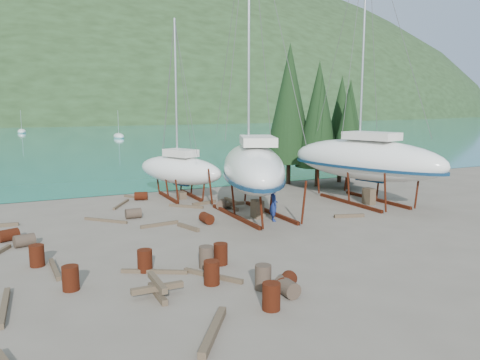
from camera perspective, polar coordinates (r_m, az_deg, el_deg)
name	(u,v)px	position (r m, az deg, el deg)	size (l,w,h in m)	color
ground	(244,243)	(22.28, 0.46, -7.71)	(600.00, 600.00, 0.00)	#61584D
bay_water	(31,117)	(334.38, -24.16, 6.98)	(700.00, 700.00, 0.00)	teal
far_hill	(30,117)	(339.37, -24.19, 6.99)	(800.00, 360.00, 110.00)	#1F3018
far_house_right	(114,115)	(212.89, -15.06, 7.61)	(6.60, 5.60, 5.60)	beige
cypress_near_right	(319,114)	(38.10, 9.56, 7.88)	(3.60, 3.60, 10.00)	black
cypress_mid_right	(349,126)	(37.42, 13.19, 6.42)	(3.06, 3.06, 8.50)	black
cypress_back_left	(289,104)	(38.95, 6.05, 9.26)	(4.14, 4.14, 11.50)	black
cypress_far_right	(341,121)	(40.70, 12.21, 7.04)	(3.24, 3.24, 9.00)	black
moored_boat_mid	(119,136)	(101.24, -14.56, 5.18)	(2.00, 5.00, 6.05)	white
moored_boat_far	(22,132)	(129.33, -25.06, 5.37)	(2.00, 5.00, 6.05)	white
large_sailboat_near	(253,167)	(27.24, 1.60, 1.62)	(7.46, 11.94, 18.16)	white
large_sailboat_far	(365,159)	(32.19, 14.98, 2.49)	(6.41, 11.92, 18.10)	white
small_sailboat_shore	(179,169)	(33.18, -7.41, 1.29)	(5.46, 8.02, 12.34)	white
worker	(274,204)	(26.38, 4.13, -2.98)	(0.69, 0.46, 1.90)	navy
drum_0	(71,278)	(17.71, -19.95, -11.18)	(0.58, 0.58, 0.88)	#571E0E
drum_1	(287,287)	(16.37, 5.76, -12.90)	(0.58, 0.58, 0.88)	#2D2823
drum_2	(9,235)	(25.14, -26.37, -6.04)	(0.58, 0.58, 0.88)	#571E0E
drum_3	(271,296)	(15.24, 3.84, -13.97)	(0.58, 0.58, 0.88)	#571E0E
drum_4	(141,196)	(33.02, -11.97, -1.92)	(0.58, 0.58, 0.88)	#571E0E
drum_6	(207,218)	(25.98, -4.10, -4.66)	(0.58, 0.58, 0.88)	#571E0E
drum_8	(37,256)	(20.74, -23.52, -8.45)	(0.58, 0.58, 0.88)	#571E0E
drum_9	(133,213)	(27.75, -12.88, -3.99)	(0.58, 0.58, 0.88)	#2D2823
drum_10	(145,261)	(18.84, -11.52, -9.61)	(0.58, 0.58, 0.88)	#571E0E
drum_11	(222,204)	(29.57, -2.26, -2.98)	(0.58, 0.58, 0.88)	#2D2823
drum_12	(286,282)	(16.83, 5.67, -12.29)	(0.58, 0.58, 0.88)	#571E0E
drum_13	(212,273)	(17.23, -3.47, -11.21)	(0.58, 0.58, 0.88)	#571E0E
drum_14	(221,254)	(19.28, -2.38, -9.00)	(0.58, 0.58, 0.88)	#571E0E
drum_15	(24,240)	(23.84, -24.79, -6.70)	(0.58, 0.58, 0.88)	#2D2823
drum_16	(206,257)	(18.93, -4.15, -9.35)	(0.58, 0.58, 0.88)	#2D2823
drum_17	(263,277)	(16.80, 2.83, -11.74)	(0.58, 0.58, 0.88)	#2D2823
timber_0	(121,204)	(31.60, -14.28, -2.89)	(0.14, 2.94, 0.14)	brown
timber_1	(349,216)	(28.05, 13.17, -4.27)	(0.19, 1.80, 0.19)	brown
timber_3	(154,272)	(18.69, -10.40, -10.92)	(0.15, 2.60, 0.15)	brown
timber_4	(160,224)	(25.76, -9.77, -5.36)	(0.17, 2.15, 0.17)	brown
timber_5	(213,276)	(17.97, -3.34, -11.56)	(0.16, 2.59, 0.16)	brown
timber_6	(204,203)	(31.04, -4.39, -2.80)	(0.19, 1.80, 0.19)	brown
timber_8	(188,227)	(24.93, -6.34, -5.73)	(0.19, 1.75, 0.19)	brown
timber_9	(136,197)	(33.74, -12.61, -2.09)	(0.15, 2.28, 0.15)	brown
timber_10	(186,206)	(30.18, -6.59, -3.20)	(0.16, 2.36, 0.16)	brown
timber_12	(55,269)	(19.98, -21.65, -10.06)	(0.17, 2.42, 0.17)	brown
timber_14	(4,307)	(17.07, -26.80, -13.64)	(0.18, 3.01, 0.18)	brown
timber_15	(106,220)	(27.39, -16.06, -4.75)	(0.15, 2.79, 0.15)	brown
timber_16	(213,331)	(13.85, -3.27, -17.90)	(0.23, 2.80, 0.23)	brown
timber_pile_fore	(157,288)	(16.47, -10.03, -12.82)	(1.80, 1.80, 0.60)	brown
timber_pile_aft	(231,204)	(29.59, -1.08, -2.95)	(1.80, 1.80, 0.60)	brown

